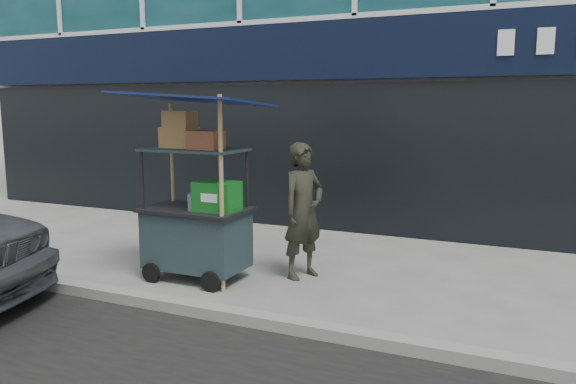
% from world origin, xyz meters
% --- Properties ---
extents(ground, '(80.00, 80.00, 0.00)m').
position_xyz_m(ground, '(0.00, 0.00, 0.00)').
color(ground, slate).
rests_on(ground, ground).
extents(curb, '(80.00, 0.18, 0.12)m').
position_xyz_m(curb, '(0.00, -0.20, 0.06)').
color(curb, gray).
rests_on(curb, ground).
extents(vendor_cart, '(1.64, 1.17, 2.21)m').
position_xyz_m(vendor_cart, '(-0.92, 0.80, 0.78)').
color(vendor_cart, '#1A2A2D').
rests_on(vendor_cart, ground).
extents(vendor_man, '(0.60, 0.70, 1.62)m').
position_xyz_m(vendor_man, '(0.19, 1.39, 0.81)').
color(vendor_man, black).
rests_on(vendor_man, ground).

